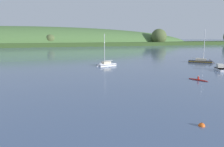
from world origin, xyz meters
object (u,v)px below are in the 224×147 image
canoe_with_paddler (198,80)px  mooring_buoy_foreground (202,126)px  fishing_boat_moored (220,69)px  sailboat_midwater_white (104,65)px  sailboat_near_mooring (204,62)px

canoe_with_paddler → mooring_buoy_foreground: bearing=122.8°
fishing_boat_moored → mooring_buoy_foreground: 40.00m
sailboat_midwater_white → fishing_boat_moored: bearing=128.0°
sailboat_midwater_white → canoe_with_paddler: size_ratio=2.44×
sailboat_near_mooring → fishing_boat_moored: size_ratio=2.16×
sailboat_near_mooring → mooring_buoy_foreground: sailboat_near_mooring is taller
sailboat_near_mooring → fishing_boat_moored: sailboat_near_mooring is taller
mooring_buoy_foreground → sailboat_midwater_white: bearing=89.9°
fishing_boat_moored → mooring_buoy_foreground: bearing=159.7°
sailboat_near_mooring → fishing_boat_moored: (-6.50, -15.48, 0.14)m
sailboat_midwater_white → canoe_with_paddler: (13.37, -25.08, -0.17)m
sailboat_midwater_white → canoe_with_paddler: bearing=95.6°
fishing_boat_moored → mooring_buoy_foreground: fishing_boat_moored is taller
canoe_with_paddler → fishing_boat_moored: bearing=-76.2°
sailboat_near_mooring → sailboat_midwater_white: bearing=-140.3°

